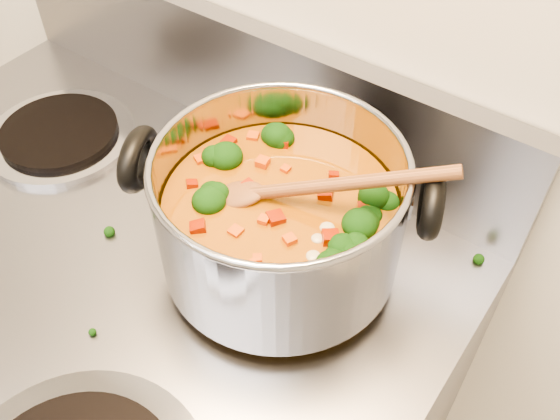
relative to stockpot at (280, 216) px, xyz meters
The scene contains 3 objects.
stockpot is the anchor object (origin of this frame).
wooden_spoon 0.04m from the stockpot, 28.47° to the left, with size 0.23×0.13×0.10m.
cooktop_crumbs 0.09m from the stockpot, 56.85° to the left, with size 0.39×0.15×0.01m.
Camera 1 is at (0.50, 0.96, 1.48)m, focal length 40.00 mm.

